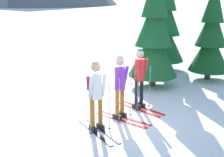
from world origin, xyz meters
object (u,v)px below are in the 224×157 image
Objects in this scene: skier_in_white at (96,92)px; skier_in_purple at (120,84)px; pine_tree_mid at (211,36)px; pine_tree_far at (154,33)px; skier_in_red at (140,76)px; pine_tree_near at (164,24)px.

skier_in_white is 0.96m from skier_in_purple.
skier_in_purple is at bearing -164.20° from pine_tree_mid.
pine_tree_far is at bearing 31.80° from skier_in_white.
skier_in_red is 0.41× the size of pine_tree_near.
skier_in_white is at bearing -148.20° from pine_tree_far.
skier_in_white is 0.47× the size of pine_tree_mid.
pine_tree_far is (-1.97, -1.72, -0.06)m from pine_tree_near.
pine_tree_mid is 0.89× the size of pine_tree_far.
pine_tree_far is at bearing 35.59° from skier_in_purple.
pine_tree_near reaches higher than skier_in_purple.
skier_in_white is 0.98× the size of skier_in_red.
pine_tree_mid reaches higher than skier_in_purple.
skier_in_purple is at bearing -159.70° from skier_in_red.
pine_tree_far is at bearing 169.55° from pine_tree_mid.
skier_in_red reaches higher than skier_in_purple.
skier_in_red reaches higher than skier_in_white.
pine_tree_mid is at bearing 14.82° from skier_in_red.
pine_tree_mid is at bearing -77.07° from pine_tree_near.
skier_in_purple is at bearing -144.41° from pine_tree_far.
skier_in_red is at bearing -165.18° from pine_tree_mid.
pine_tree_near is (5.53, 3.93, 1.00)m from skier_in_white.
pine_tree_near is 2.61m from pine_tree_far.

